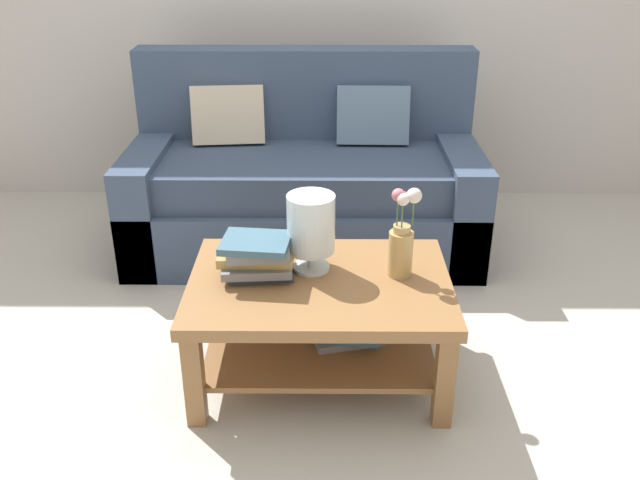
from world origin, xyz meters
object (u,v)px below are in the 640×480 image
(couch, at_px, (304,184))
(book_stack_main, at_px, (258,256))
(coffee_table, at_px, (321,307))
(flower_pitcher, at_px, (402,239))
(glass_hurricane_vase, at_px, (311,226))

(couch, bearing_deg, book_stack_main, -96.94)
(coffee_table, bearing_deg, flower_pitcher, 7.84)
(couch, xyz_separation_m, glass_hurricane_vase, (0.06, -1.16, 0.27))
(book_stack_main, bearing_deg, flower_pitcher, 1.30)
(couch, relative_size, glass_hurricane_vase, 5.98)
(glass_hurricane_vase, bearing_deg, flower_pitcher, -7.30)
(coffee_table, distance_m, book_stack_main, 0.33)
(couch, height_order, flower_pitcher, couch)
(book_stack_main, bearing_deg, couch, 83.06)
(couch, distance_m, flower_pitcher, 1.30)
(couch, xyz_separation_m, coffee_table, (0.10, -1.25, -0.04))
(coffee_table, bearing_deg, book_stack_main, 173.07)
(coffee_table, xyz_separation_m, flower_pitcher, (0.31, 0.04, 0.28))
(coffee_table, bearing_deg, couch, 94.63)
(coffee_table, height_order, glass_hurricane_vase, glass_hurricane_vase)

